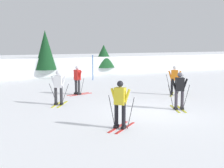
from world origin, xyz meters
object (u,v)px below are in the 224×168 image
(skier_black, at_px, (179,90))
(conifer_far_right, at_px, (45,50))
(skier_white, at_px, (58,87))
(skier_red, at_px, (77,79))
(conifer_far_left, at_px, (104,56))
(trail_marker_pole, at_px, (93,68))
(skier_yellow, at_px, (120,103))
(skier_orange, at_px, (174,79))

(skier_black, xyz_separation_m, conifer_far_right, (-1.85, 15.65, 1.50))
(skier_black, relative_size, skier_white, 1.00)
(skier_red, relative_size, conifer_far_left, 0.60)
(skier_black, distance_m, trail_marker_pole, 12.02)
(skier_red, bearing_deg, conifer_far_left, 56.73)
(skier_white, xyz_separation_m, trail_marker_pole, (5.57, 8.43, 0.12))
(skier_black, height_order, skier_white, same)
(skier_yellow, relative_size, trail_marker_pole, 0.83)
(trail_marker_pole, height_order, conifer_far_right, conifer_far_right)
(skier_black, xyz_separation_m, skier_orange, (2.34, 3.19, 0.00))
(conifer_far_left, bearing_deg, skier_black, -104.18)
(skier_black, bearing_deg, conifer_far_right, 96.73)
(trail_marker_pole, bearing_deg, skier_yellow, -110.11)
(skier_red, relative_size, trail_marker_pole, 0.83)
(skier_white, relative_size, trail_marker_pole, 0.83)
(conifer_far_left, bearing_deg, skier_red, -123.27)
(skier_black, relative_size, trail_marker_pole, 0.83)
(skier_white, relative_size, conifer_far_right, 0.41)
(skier_orange, bearing_deg, skier_white, 177.12)
(skier_yellow, bearing_deg, skier_orange, 36.67)
(skier_orange, distance_m, conifer_far_left, 13.06)
(skier_orange, bearing_deg, skier_yellow, -143.33)
(skier_red, bearing_deg, conifer_far_right, 85.51)
(skier_white, distance_m, skier_red, 3.06)
(skier_yellow, bearing_deg, skier_black, 20.16)
(skier_black, distance_m, skier_red, 6.48)
(skier_red, distance_m, conifer_far_left, 12.21)
(conifer_far_left, bearing_deg, conifer_far_right, -175.56)
(skier_red, relative_size, skier_yellow, 1.00)
(skier_orange, relative_size, skier_yellow, 1.00)
(skier_yellow, distance_m, conifer_far_right, 17.24)
(trail_marker_pole, bearing_deg, skier_orange, -81.68)
(trail_marker_pole, relative_size, conifer_far_left, 0.72)
(skier_black, height_order, conifer_far_left, conifer_far_left)
(skier_white, height_order, skier_red, same)
(skier_black, height_order, trail_marker_pole, trail_marker_pole)
(skier_yellow, bearing_deg, skier_red, 80.43)
(skier_white, relative_size, skier_yellow, 1.00)
(skier_red, distance_m, skier_yellow, 7.44)
(skier_orange, height_order, skier_red, same)
(skier_orange, relative_size, conifer_far_left, 0.60)
(skier_orange, bearing_deg, skier_black, -126.22)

